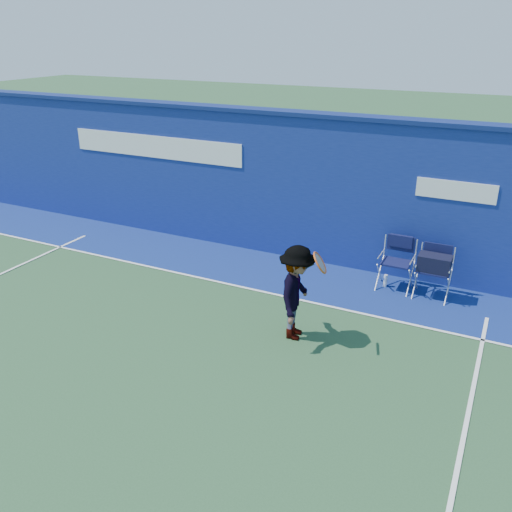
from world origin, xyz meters
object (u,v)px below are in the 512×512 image
at_px(water_bottle, 385,281).
at_px(directors_chair_right, 433,277).
at_px(directors_chair_left, 395,272).
at_px(tennis_player, 297,293).

bearing_deg(water_bottle, directors_chair_right, -3.20).
distance_m(directors_chair_left, water_bottle, 0.27).
relative_size(directors_chair_right, tennis_player, 0.61).
relative_size(directors_chair_left, water_bottle, 4.00).
relative_size(directors_chair_left, directors_chair_right, 1.03).
xyz_separation_m(directors_chair_right, tennis_player, (-1.72, -2.39, 0.38)).
height_order(directors_chair_left, directors_chair_right, directors_chair_left).
distance_m(directors_chair_right, tennis_player, 2.97).
xyz_separation_m(directors_chair_left, water_bottle, (-0.17, -0.02, -0.21)).
bearing_deg(tennis_player, directors_chair_right, 54.25).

